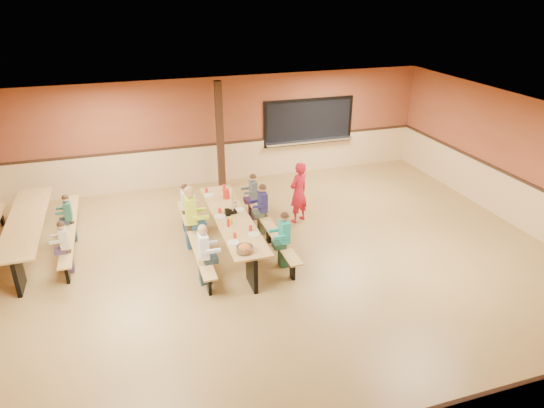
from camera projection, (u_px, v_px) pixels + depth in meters
name	position (u px, v px, depth m)	size (l,w,h in m)	color
ground	(278.00, 266.00, 9.96)	(12.00, 12.00, 0.00)	olive
room_envelope	(278.00, 236.00, 9.67)	(12.04, 10.04, 3.02)	brown
kitchen_pass_through	(309.00, 124.00, 14.35)	(2.78, 0.28, 1.38)	black
structural_post	(220.00, 137.00, 13.09)	(0.18, 0.18, 3.00)	black
cafeteria_table_main	(232.00, 226.00, 10.44)	(1.91, 3.70, 0.74)	tan
cafeteria_table_second	(28.00, 229.00, 10.33)	(1.91, 3.70, 0.74)	tan
seated_child_white_left	(204.00, 255.00, 9.17)	(0.38, 0.31, 1.23)	white
seated_adult_yellow	(191.00, 218.00, 10.42)	(0.46, 0.38, 1.40)	#CAEA29
seated_child_grey_left	(186.00, 208.00, 11.18)	(0.34, 0.28, 1.14)	silver
seated_child_teal_right	(284.00, 240.00, 9.73)	(0.36, 0.30, 1.19)	teal
seated_child_navy_right	(263.00, 209.00, 11.03)	(0.36, 0.30, 1.20)	navy
seated_child_char_right	(253.00, 197.00, 11.73)	(0.34, 0.28, 1.15)	#495052
seated_child_green_sec	(69.00, 218.00, 10.72)	(0.32, 0.26, 1.11)	#2A6754
seated_child_tan_sec	(65.00, 247.00, 9.55)	(0.32, 0.26, 1.10)	#BEB696
standing_woman	(299.00, 192.00, 11.53)	(0.55, 0.36, 1.51)	red
punch_pitcher	(226.00, 194.00, 11.21)	(0.16, 0.16, 0.22)	red
chip_bowl	(245.00, 249.00, 8.98)	(0.32, 0.32, 0.15)	orange
napkin_dispenser	(227.00, 212.00, 10.42)	(0.10, 0.14, 0.13)	black
condiment_mustard	(232.00, 220.00, 10.03)	(0.06, 0.06, 0.17)	yellow
condiment_ketchup	(228.00, 223.00, 9.91)	(0.06, 0.06, 0.17)	#B2140F
table_paddle	(232.00, 207.00, 10.49)	(0.16, 0.16, 0.56)	black
place_settings	(232.00, 215.00, 10.33)	(0.65, 3.30, 0.11)	beige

